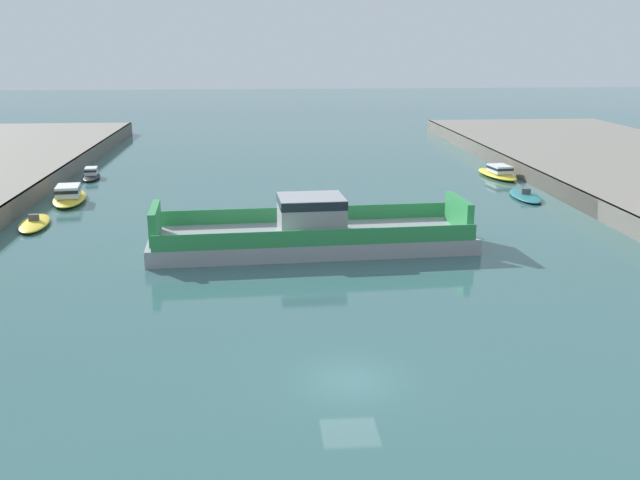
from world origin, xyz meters
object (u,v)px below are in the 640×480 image
at_px(moored_boat_near_right, 91,174).
at_px(chain_ferry, 311,233).
at_px(moored_boat_near_left, 525,196).
at_px(moored_boat_mid_left, 69,195).
at_px(moored_boat_mid_right, 34,223).
at_px(moored_boat_far_right, 498,173).

bearing_deg(moored_boat_near_right, chain_ferry, -53.62).
xyz_separation_m(chain_ferry, moored_boat_near_left, (21.16, 15.47, -0.91)).
bearing_deg(moored_boat_near_right, moored_boat_mid_left, -87.18).
bearing_deg(chain_ferry, moored_boat_mid_right, 159.21).
height_order(moored_boat_near_right, moored_boat_mid_right, moored_boat_near_right).
distance_m(moored_boat_near_right, moored_boat_far_right, 43.55).
height_order(moored_boat_near_left, moored_boat_mid_left, moored_boat_mid_left).
height_order(moored_boat_mid_right, moored_boat_far_right, moored_boat_far_right).
height_order(moored_boat_near_left, moored_boat_near_right, moored_boat_near_right).
height_order(chain_ferry, moored_boat_near_left, chain_ferry).
distance_m(moored_boat_mid_right, moored_boat_far_right, 47.01).
relative_size(moored_boat_near_right, moored_boat_mid_right, 0.84).
bearing_deg(chain_ferry, moored_boat_near_right, 126.38).
bearing_deg(chain_ferry, moored_boat_near_left, 36.16).
bearing_deg(moored_boat_near_right, moored_boat_mid_right, -89.86).
xyz_separation_m(chain_ferry, moored_boat_mid_left, (-20.88, 17.19, -0.53)).
bearing_deg(moored_boat_far_right, moored_boat_mid_left, -168.14).
relative_size(moored_boat_near_left, moored_boat_mid_left, 0.79).
bearing_deg(moored_boat_mid_left, moored_boat_mid_right, -93.38).
xyz_separation_m(moored_boat_near_right, moored_boat_mid_right, (0.05, -21.01, -0.18)).
bearing_deg(moored_boat_near_right, moored_boat_near_left, -17.79).
height_order(moored_boat_near_left, moored_boat_mid_right, moored_boat_mid_right).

